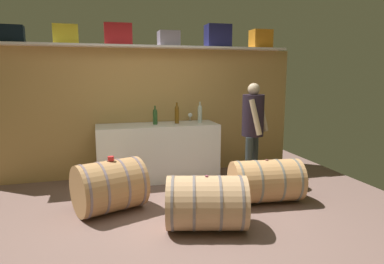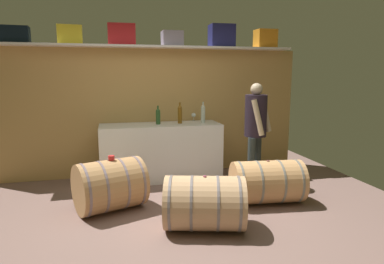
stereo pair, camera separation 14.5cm
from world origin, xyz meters
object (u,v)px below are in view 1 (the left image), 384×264
object	(u,v)px
wine_bottle_clear	(200,113)
tasting_cup	(111,159)
toolcase_navy	(218,36)
wine_bottle_amber	(177,114)
toolcase_black	(7,34)
wine_bottle_green	(155,116)
toolcase_red	(118,34)
toolcase_yellow	(66,34)
toolcase_orange	(261,39)
work_cabinet	(158,152)
wine_barrel_near	(110,186)
winemaker_pouring	(253,123)
wine_glass	(190,115)
wine_barrel_far	(266,181)
wine_barrel_flank	(207,203)
toolcase_grey	(169,39)

from	to	relation	value
wine_bottle_clear	tasting_cup	bearing A→B (deg)	-142.06
toolcase_navy	wine_bottle_amber	xyz separation A→B (m)	(-0.74, -0.20, -1.24)
toolcase_navy	toolcase_black	bearing A→B (deg)	-178.49
wine_bottle_green	toolcase_red	bearing A→B (deg)	157.50
toolcase_yellow	wine_bottle_amber	size ratio (longest dim) A/B	1.04
wine_bottle_clear	toolcase_orange	bearing A→B (deg)	9.73
toolcase_black	work_cabinet	xyz separation A→B (m)	(2.05, -0.22, -1.77)
wine_barrel_near	winemaker_pouring	size ratio (longest dim) A/B	0.62
wine_barrel_near	winemaker_pouring	xyz separation A→B (m)	(2.13, 0.50, 0.62)
toolcase_navy	toolcase_red	bearing A→B (deg)	-178.49
toolcase_orange	toolcase_black	bearing A→B (deg)	-179.24
wine_bottle_amber	wine_barrel_near	bearing A→B (deg)	-134.39
wine_glass	wine_barrel_near	size ratio (longest dim) A/B	0.14
toolcase_red	wine_barrel_far	world-z (taller)	toolcase_red
toolcase_red	wine_bottle_amber	size ratio (longest dim) A/B	1.21
wine_bottle_clear	wine_bottle_green	bearing A→B (deg)	-178.82
tasting_cup	toolcase_black	bearing A→B (deg)	133.93
toolcase_black	toolcase_orange	bearing A→B (deg)	-4.12
toolcase_navy	tasting_cup	distance (m)	2.77
toolcase_navy	wine_barrel_near	distance (m)	3.00
wine_glass	wine_barrel_flank	size ratio (longest dim) A/B	0.14
wine_glass	wine_barrel_flank	distance (m)	2.27
toolcase_grey	wine_bottle_amber	distance (m)	1.19
wine_bottle_green	wine_glass	bearing A→B (deg)	19.69
toolcase_yellow	toolcase_orange	bearing A→B (deg)	-4.15
winemaker_pouring	wine_bottle_clear	bearing A→B (deg)	-92.59
wine_bottle_green	wine_glass	world-z (taller)	wine_bottle_green
wine_bottle_clear	toolcase_black	bearing A→B (deg)	175.95
wine_bottle_amber	wine_bottle_clear	size ratio (longest dim) A/B	0.99
toolcase_black	toolcase_red	xyz separation A→B (m)	(1.51, 0.00, 0.04)
wine_bottle_green	wine_bottle_clear	distance (m)	0.73
toolcase_navy	wine_barrel_flank	xyz separation A→B (m)	(-0.87, -2.11, -1.97)
wine_barrel_flank	winemaker_pouring	world-z (taller)	winemaker_pouring
work_cabinet	toolcase_yellow	bearing A→B (deg)	170.34
wine_barrel_near	tasting_cup	xyz separation A→B (m)	(0.03, -0.00, 0.34)
wine_barrel_far	wine_barrel_flank	size ratio (longest dim) A/B	0.98
toolcase_orange	wine_bottle_amber	bearing A→B (deg)	-171.65
wine_bottle_green	wine_barrel_near	xyz separation A→B (m)	(-0.76, -1.12, -0.69)
wine_bottle_clear	winemaker_pouring	size ratio (longest dim) A/B	0.22
toolcase_black	toolcase_orange	xyz separation A→B (m)	(3.88, 0.00, 0.03)
toolcase_red	wine_barrel_flank	bearing A→B (deg)	-69.67
wine_barrel_near	toolcase_navy	bearing A→B (deg)	15.74
toolcase_black	toolcase_grey	xyz separation A→B (m)	(2.29, 0.00, -0.00)
toolcase_yellow	winemaker_pouring	distance (m)	3.04
toolcase_red	wine_glass	world-z (taller)	toolcase_red
wine_bottle_amber	wine_barrel_flank	bearing A→B (deg)	-93.79
winemaker_pouring	wine_bottle_green	bearing A→B (deg)	-71.95
wine_glass	winemaker_pouring	world-z (taller)	winemaker_pouring
work_cabinet	wine_barrel_near	size ratio (longest dim) A/B	1.98
wine_bottle_clear	winemaker_pouring	distance (m)	0.91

